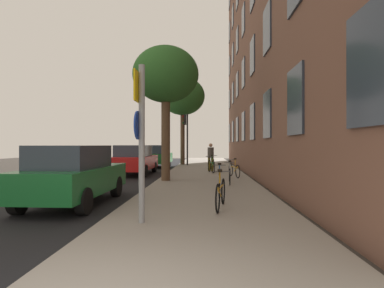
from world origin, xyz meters
The scene contains 18 objects.
ground_plane centered at (-2.40, 15.00, 0.00)m, with size 41.80×41.80×0.00m, color #332D28.
road_asphalt centered at (-4.50, 15.00, 0.01)m, with size 7.00×38.00×0.01m, color black.
sidewalk centered at (1.10, 15.00, 0.06)m, with size 4.20×38.00×0.12m, color gray.
building_facade centered at (3.69, 14.50, 8.58)m, with size 0.56×27.00×17.12m.
sign_post centered at (-0.16, 3.58, 1.91)m, with size 0.15×0.60×3.10m.
traffic_light centered at (-0.36, 20.95, 2.79)m, with size 0.43×0.24×3.91m.
tree_near centered at (-0.59, 10.73, 4.61)m, with size 2.84×2.84×5.77m.
tree_far centered at (-0.68, 21.65, 5.46)m, with size 3.50×3.50×6.87m.
bicycle_0 centered at (1.48, 4.99, 0.49)m, with size 0.47×1.73×0.95m.
bicycle_1 centered at (1.57, 7.39, 0.49)m, with size 0.42×1.65×0.96m.
bicycle_2 centered at (2.08, 9.79, 0.48)m, with size 0.42×1.70×0.92m.
bicycle_3 centered at (2.48, 12.19, 0.47)m, with size 0.53×1.64×0.91m.
bicycle_4 centered at (1.45, 14.59, 0.51)m, with size 0.49×1.68×0.99m.
bicycle_5 centered at (1.60, 16.99, 0.49)m, with size 0.42×1.65×0.95m.
pedestrian_0 centered at (1.42, 15.46, 1.05)m, with size 0.48×0.48×1.62m.
car_0 centered at (-2.50, 5.87, 0.84)m, with size 1.80×4.07×1.62m.
car_1 centered at (-2.80, 14.35, 0.84)m, with size 1.91×4.51×1.62m.
car_2 centered at (-2.48, 20.14, 0.84)m, with size 1.90×4.02×1.62m.
Camera 1 is at (1.12, -2.37, 1.64)m, focal length 28.62 mm.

